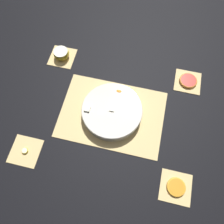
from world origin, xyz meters
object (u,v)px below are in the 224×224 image
Objects in this scene: fruit_salad_bowl at (112,111)px; banana_coin_single at (25,151)px; apple_half at (61,54)px; orange_slice_whole at (176,187)px; grapefruit_slice at (188,81)px.

fruit_salad_bowl is 0.43m from banana_coin_single.
orange_slice_whole is (0.68, -0.53, -0.02)m from apple_half.
orange_slice_whole is 0.68m from banana_coin_single.
banana_coin_single is 0.32× the size of grapefruit_slice.
apple_half reaches higher than banana_coin_single.
fruit_salad_bowl is 0.44m from orange_slice_whole.
grapefruit_slice is (0.34, 0.27, -0.02)m from fruit_salad_bowl.
banana_coin_single is at bearing -180.00° from orange_slice_whole.
orange_slice_whole is (0.34, -0.27, -0.03)m from fruit_salad_bowl.
orange_slice_whole is at bearing 0.00° from banana_coin_single.
banana_coin_single is at bearing -90.00° from apple_half.
apple_half reaches higher than grapefruit_slice.
fruit_salad_bowl is 0.43m from grapefruit_slice.
apple_half is 1.01× the size of orange_slice_whole.
apple_half is (-0.34, 0.27, -0.01)m from fruit_salad_bowl.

